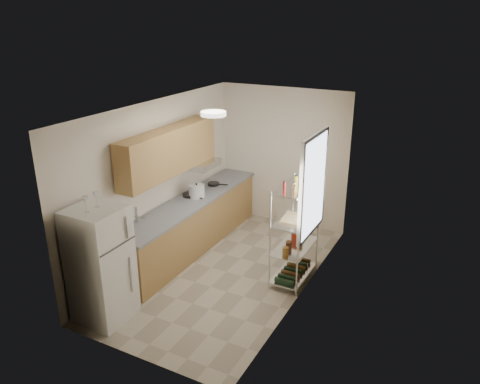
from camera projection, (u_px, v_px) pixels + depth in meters
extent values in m
cube|color=#B4A892|center=(226.00, 272.00, 7.38)|extent=(2.50, 4.40, 0.01)
cube|color=white|center=(224.00, 107.00, 6.44)|extent=(2.50, 4.40, 0.01)
cube|color=#F0E1C8|center=(283.00, 157.00, 8.74)|extent=(2.50, 0.01, 2.60)
cube|color=#F0E1C8|center=(127.00, 261.00, 5.08)|extent=(2.50, 0.01, 2.60)
cube|color=#F0E1C8|center=(157.00, 182.00, 7.45)|extent=(0.01, 4.40, 2.60)
cube|color=#F0E1C8|center=(306.00, 211.00, 6.37)|extent=(0.01, 4.40, 2.60)
cube|color=#A17B44|center=(192.00, 225.00, 7.98)|extent=(0.60, 3.48, 0.86)
cube|color=gray|center=(191.00, 201.00, 7.81)|extent=(0.63, 3.51, 0.04)
cube|color=#B7BABC|center=(147.00, 227.00, 6.89)|extent=(0.52, 0.44, 0.04)
cube|color=#B7BABC|center=(242.00, 200.00, 8.98)|extent=(0.01, 0.55, 0.72)
cube|color=#A17B44|center=(169.00, 151.00, 7.26)|extent=(0.33, 2.20, 0.72)
cube|color=#B7BABC|center=(200.00, 164.00, 8.05)|extent=(0.50, 0.60, 0.12)
cube|color=white|center=(313.00, 185.00, 6.58)|extent=(0.06, 1.00, 1.46)
cube|color=silver|center=(293.00, 273.00, 7.16)|extent=(0.45, 0.90, 0.02)
cube|color=silver|center=(294.00, 247.00, 6.99)|extent=(0.45, 0.90, 0.02)
cube|color=silver|center=(296.00, 219.00, 6.83)|extent=(0.45, 0.90, 0.02)
cube|color=silver|center=(297.00, 187.00, 6.65)|extent=(0.45, 0.90, 0.02)
cylinder|color=silver|center=(270.00, 242.00, 6.64)|extent=(0.02, 0.02, 1.55)
cylinder|color=silver|center=(292.00, 220.00, 7.37)|extent=(0.02, 0.02, 1.55)
cylinder|color=silver|center=(298.00, 249.00, 6.46)|extent=(0.02, 0.02, 1.55)
cylinder|color=silver|center=(318.00, 225.00, 7.18)|extent=(0.02, 0.02, 1.55)
cylinder|color=white|center=(213.00, 114.00, 6.21)|extent=(0.34, 0.34, 0.05)
cube|color=white|center=(101.00, 265.00, 6.02)|extent=(0.65, 0.65, 1.58)
cylinder|color=silver|center=(197.00, 191.00, 7.90)|extent=(0.27, 0.27, 0.21)
cylinder|color=black|center=(190.00, 195.00, 7.96)|extent=(0.30, 0.30, 0.04)
cylinder|color=black|center=(214.00, 184.00, 8.47)|extent=(0.26, 0.26, 0.04)
cube|color=tan|center=(294.00, 219.00, 6.79)|extent=(0.35, 0.44, 0.03)
cube|color=black|center=(312.00, 204.00, 6.97)|extent=(0.17, 0.25, 0.29)
cube|color=#A42C14|center=(297.00, 234.00, 7.18)|extent=(0.13, 0.16, 0.15)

